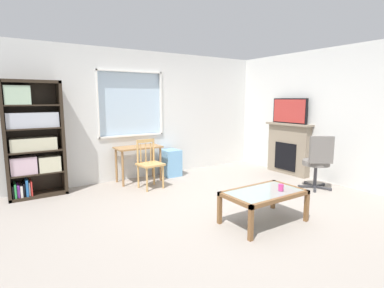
{
  "coord_description": "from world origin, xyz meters",
  "views": [
    {
      "loc": [
        -2.64,
        -3.44,
        1.64
      ],
      "look_at": [
        -0.07,
        0.49,
        0.93
      ],
      "focal_mm": 27.8,
      "sensor_mm": 36.0,
      "label": 1
    }
  ],
  "objects": [
    {
      "name": "ground",
      "position": [
        0.0,
        0.0,
        -0.01
      ],
      "size": [
        6.5,
        5.71,
        0.02
      ],
      "primitive_type": "cube",
      "color": "#9E9389"
    },
    {
      "name": "tv",
      "position": [
        2.64,
        0.79,
        1.39
      ],
      "size": [
        0.06,
        0.86,
        0.54
      ],
      "color": "black",
      "rests_on": "fireplace"
    },
    {
      "name": "desk_under_window",
      "position": [
        -0.36,
        2.0,
        0.59
      ],
      "size": [
        0.89,
        0.46,
        0.71
      ],
      "color": "#A37547",
      "rests_on": "ground"
    },
    {
      "name": "wall_right",
      "position": [
        2.81,
        0.0,
        1.31
      ],
      "size": [
        0.12,
        4.91,
        2.61
      ],
      "primitive_type": "cube",
      "color": "silver",
      "rests_on": "ground"
    },
    {
      "name": "sippy_cup",
      "position": [
        0.43,
        -0.9,
        0.48
      ],
      "size": [
        0.07,
        0.07,
        0.09
      ],
      "primitive_type": "cylinder",
      "color": "#DB3D84",
      "rests_on": "coffee_table"
    },
    {
      "name": "office_chair",
      "position": [
        2.15,
        -0.28,
        0.55
      ],
      "size": [
        0.62,
        0.62,
        1.0
      ],
      "color": "slate",
      "rests_on": "ground"
    },
    {
      "name": "coffee_table",
      "position": [
        0.23,
        -0.79,
        0.37
      ],
      "size": [
        1.08,
        0.63,
        0.43
      ],
      "color": "#8C9E99",
      "rests_on": "ground"
    },
    {
      "name": "plastic_drawer_unit",
      "position": [
        0.4,
        2.05,
        0.28
      ],
      "size": [
        0.35,
        0.4,
        0.57
      ],
      "primitive_type": "cube",
      "color": "#72ADDB",
      "rests_on": "ground"
    },
    {
      "name": "wall_back_with_window",
      "position": [
        0.04,
        2.35,
        1.28
      ],
      "size": [
        5.5,
        0.15,
        2.61
      ],
      "color": "silver",
      "rests_on": "ground"
    },
    {
      "name": "fireplace",
      "position": [
        2.65,
        0.79,
        0.56
      ],
      "size": [
        0.26,
        1.1,
        1.12
      ],
      "color": "gray",
      "rests_on": "ground"
    },
    {
      "name": "wooden_chair",
      "position": [
        -0.36,
        1.49,
        0.46
      ],
      "size": [
        0.46,
        0.44,
        0.9
      ],
      "color": "tan",
      "rests_on": "ground"
    },
    {
      "name": "bookshelf",
      "position": [
        -2.19,
        2.11,
        0.98
      ],
      "size": [
        0.9,
        0.38,
        1.94
      ],
      "color": "#2D2319",
      "rests_on": "ground"
    }
  ]
}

